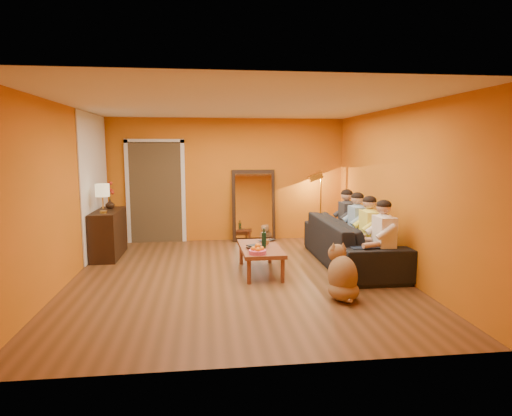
{
  "coord_description": "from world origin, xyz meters",
  "views": [
    {
      "loc": [
        -0.46,
        -6.37,
        1.96
      ],
      "look_at": [
        0.35,
        0.5,
        1.0
      ],
      "focal_mm": 30.0,
      "sensor_mm": 36.0,
      "label": 1
    }
  ],
  "objects": [
    {
      "name": "tumbler",
      "position": [
        0.5,
        0.31,
        0.46
      ],
      "size": [
        0.11,
        0.11,
        0.08
      ],
      "primitive_type": "imported",
      "rotation": [
        0.0,
        0.0,
        -0.29
      ],
      "color": "#B27F3F",
      "rests_on": "coffee_table"
    },
    {
      "name": "door_header",
      "position": [
        -1.5,
        2.71,
        2.12
      ],
      "size": [
        1.22,
        0.06,
        0.08
      ],
      "primitive_type": "cube",
      "color": "white",
      "rests_on": "wall_back"
    },
    {
      "name": "room_shell",
      "position": [
        0.0,
        0.37,
        1.3
      ],
      "size": [
        5.0,
        5.5,
        2.6
      ],
      "color": "brown",
      "rests_on": "ground"
    },
    {
      "name": "fruit_bowl",
      "position": [
        0.28,
        -0.26,
        0.5
      ],
      "size": [
        0.26,
        0.26,
        0.16
      ],
      "primitive_type": null,
      "color": "#EC537F",
      "rests_on": "coffee_table"
    },
    {
      "name": "mirror_glass",
      "position": [
        0.55,
        2.59,
        0.76
      ],
      "size": [
        0.78,
        0.21,
        1.35
      ],
      "primitive_type": "cube",
      "rotation": [
        -0.14,
        0.0,
        0.0
      ],
      "color": "white",
      "rests_on": "mirror_frame"
    },
    {
      "name": "person_far_right",
      "position": [
        2.13,
        1.18,
        0.61
      ],
      "size": [
        0.7,
        0.44,
        1.22
      ],
      "primitive_type": null,
      "color": "#2E2F33",
      "rests_on": "sofa"
    },
    {
      "name": "coffee_table",
      "position": [
        0.38,
        0.19,
        0.21
      ],
      "size": [
        0.65,
        1.23,
        0.42
      ],
      "primitive_type": null,
      "rotation": [
        0.0,
        0.0,
        0.02
      ],
      "color": "brown",
      "rests_on": "floor"
    },
    {
      "name": "door_jamb_left",
      "position": [
        -2.07,
        2.71,
        1.05
      ],
      "size": [
        0.08,
        0.06,
        2.2
      ],
      "primitive_type": "cube",
      "color": "white",
      "rests_on": "wall_back"
    },
    {
      "name": "dog",
      "position": [
        1.3,
        -1.11,
        0.37
      ],
      "size": [
        0.62,
        0.73,
        0.73
      ],
      "primitive_type": null,
      "rotation": [
        0.0,
        0.0,
        0.42
      ],
      "color": "#8B5F3F",
      "rests_on": "floor"
    },
    {
      "name": "book_upper",
      "position": [
        0.2,
        -0.02,
        0.47
      ],
      "size": [
        0.26,
        0.28,
        0.02
      ],
      "primitive_type": "imported",
      "rotation": [
        0.0,
        0.0,
        0.53
      ],
      "color": "black",
      "rests_on": "book_mid"
    },
    {
      "name": "book_mid",
      "position": [
        0.21,
        0.0,
        0.45
      ],
      "size": [
        0.21,
        0.25,
        0.02
      ],
      "primitive_type": "imported",
      "rotation": [
        0.0,
        0.0,
        -0.25
      ],
      "color": "#9E2412",
      "rests_on": "book_lower"
    },
    {
      "name": "doorway_recess",
      "position": [
        -1.5,
        2.83,
        1.05
      ],
      "size": [
        1.06,
        0.3,
        2.1
      ],
      "primitive_type": "cube",
      "color": "#3F2D19",
      "rests_on": "floor"
    },
    {
      "name": "person_mid_left",
      "position": [
        2.13,
        0.08,
        0.61
      ],
      "size": [
        0.7,
        0.44,
        1.22
      ],
      "primitive_type": null,
      "color": "#F3EC51",
      "rests_on": "sofa"
    },
    {
      "name": "person_mid_right",
      "position": [
        2.13,
        0.63,
        0.61
      ],
      "size": [
        0.7,
        0.44,
        1.22
      ],
      "primitive_type": null,
      "color": "#81A5C8",
      "rests_on": "sofa"
    },
    {
      "name": "flowers",
      "position": [
        -2.24,
        1.8,
        1.23
      ],
      "size": [
        0.17,
        0.17,
        0.51
      ],
      "primitive_type": null,
      "color": "#9E2412",
      "rests_on": "vase"
    },
    {
      "name": "door_jamb_right",
      "position": [
        -0.93,
        2.71,
        1.05
      ],
      "size": [
        0.08,
        0.06,
        2.2
      ],
      "primitive_type": "cube",
      "color": "white",
      "rests_on": "wall_back"
    },
    {
      "name": "person_far_left",
      "position": [
        2.13,
        -0.47,
        0.61
      ],
      "size": [
        0.7,
        0.44,
        1.22
      ],
      "primitive_type": null,
      "color": "white",
      "rests_on": "sofa"
    },
    {
      "name": "sideboard",
      "position": [
        -2.24,
        1.55,
        0.42
      ],
      "size": [
        0.44,
        1.18,
        0.85
      ],
      "primitive_type": "cube",
      "color": "black",
      "rests_on": "floor"
    },
    {
      "name": "floor_lamp",
      "position": [
        1.94,
        2.35,
        0.72
      ],
      "size": [
        0.32,
        0.26,
        1.44
      ],
      "primitive_type": null,
      "rotation": [
        0.0,
        0.0,
        -0.07
      ],
      "color": "gold",
      "rests_on": "floor"
    },
    {
      "name": "book_lower",
      "position": [
        0.2,
        -0.01,
        0.43
      ],
      "size": [
        0.3,
        0.32,
        0.02
      ],
      "primitive_type": "imported",
      "rotation": [
        0.0,
        0.0,
        0.49
      ],
      "color": "black",
      "rests_on": "coffee_table"
    },
    {
      "name": "sofa",
      "position": [
        2.0,
        0.53,
        0.39
      ],
      "size": [
        2.64,
        1.03,
        0.77
      ],
      "primitive_type": "imported",
      "rotation": [
        0.0,
        0.0,
        1.57
      ],
      "color": "black",
      "rests_on": "floor"
    },
    {
      "name": "mirror_frame",
      "position": [
        0.55,
        2.63,
        0.76
      ],
      "size": [
        0.92,
        0.27,
        1.51
      ],
      "primitive_type": "cube",
      "rotation": [
        -0.14,
        0.0,
        0.0
      ],
      "color": "black",
      "rests_on": "floor"
    },
    {
      "name": "white_accent",
      "position": [
        -2.48,
        1.75,
        1.3
      ],
      "size": [
        0.02,
        1.9,
        2.58
      ],
      "primitive_type": "cube",
      "color": "white",
      "rests_on": "wall_left"
    },
    {
      "name": "table_lamp",
      "position": [
        -2.24,
        1.25,
        1.1
      ],
      "size": [
        0.24,
        0.24,
        0.51
      ],
      "primitive_type": null,
      "color": "beige",
      "rests_on": "sideboard"
    },
    {
      "name": "wine_bottle",
      "position": [
        0.43,
        0.14,
        0.58
      ],
      "size": [
        0.07,
        0.07,
        0.31
      ],
      "primitive_type": "cylinder",
      "color": "black",
      "rests_on": "coffee_table"
    },
    {
      "name": "laptop",
      "position": [
        0.56,
        0.54,
        0.43
      ],
      "size": [
        0.36,
        0.29,
        0.02
      ],
      "primitive_type": "imported",
      "rotation": [
        0.0,
        0.0,
        0.36
      ],
      "color": "black",
      "rests_on": "coffee_table"
    },
    {
      "name": "vase",
      "position": [
        -2.24,
        1.8,
        0.94
      ],
      "size": [
        0.17,
        0.17,
        0.18
      ],
      "primitive_type": "imported",
      "color": "black",
      "rests_on": "sideboard"
    }
  ]
}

